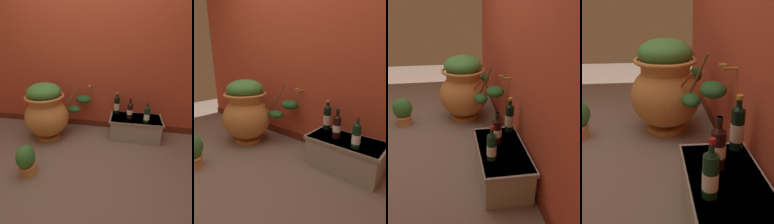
% 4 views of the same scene
% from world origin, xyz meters
% --- Properties ---
extents(ground_plane, '(7.00, 7.00, 0.00)m').
position_xyz_m(ground_plane, '(0.00, 0.00, 0.00)').
color(ground_plane, '#7A6656').
extents(back_wall, '(4.40, 0.33, 2.60)m').
position_xyz_m(back_wall, '(-0.00, 1.20, 1.29)').
color(back_wall, '#B74228').
rests_on(back_wall, ground_plane).
extents(terracotta_urn, '(0.91, 0.73, 0.83)m').
position_xyz_m(terracotta_urn, '(-0.57, 0.65, 0.42)').
color(terracotta_urn, '#CC7F3D').
rests_on(terracotta_urn, ground_plane).
extents(stone_ledge, '(0.75, 0.40, 0.31)m').
position_xyz_m(stone_ledge, '(0.70, 0.87, 0.17)').
color(stone_ledge, '#9E9384').
rests_on(stone_ledge, ground_plane).
extents(wine_bottle_left, '(0.07, 0.07, 0.29)m').
position_xyz_m(wine_bottle_left, '(0.83, 0.76, 0.43)').
color(wine_bottle_left, black).
rests_on(wine_bottle_left, stone_ledge).
extents(wine_bottle_middle, '(0.08, 0.08, 0.33)m').
position_xyz_m(wine_bottle_middle, '(0.41, 1.00, 0.46)').
color(wine_bottle_middle, black).
rests_on(wine_bottle_middle, stone_ledge).
extents(wine_bottle_right, '(0.08, 0.08, 0.29)m').
position_xyz_m(wine_bottle_right, '(0.60, 0.84, 0.44)').
color(wine_bottle_right, black).
rests_on(wine_bottle_right, stone_ledge).
extents(potted_shrub, '(0.19, 0.23, 0.36)m').
position_xyz_m(potted_shrub, '(-0.47, -0.13, 0.19)').
color(potted_shrub, '#D68E4C').
rests_on(potted_shrub, ground_plane).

